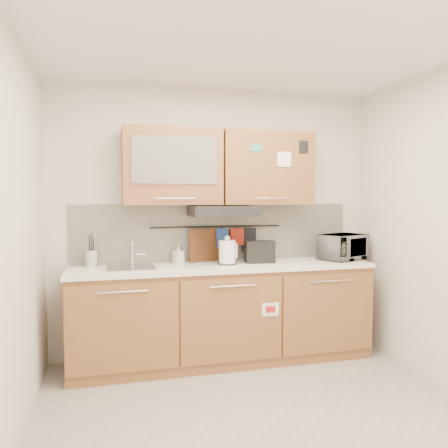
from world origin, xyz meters
TOP-DOWN VIEW (x-y plane):
  - floor at (0.00, 0.00)m, footprint 3.20×3.20m
  - ceiling at (0.00, 0.00)m, footprint 3.20×3.20m
  - wall_back at (0.00, 1.50)m, footprint 3.20×0.00m
  - wall_left at (-1.60, 0.00)m, footprint 0.00×3.00m
  - base_cabinet at (0.00, 1.19)m, footprint 2.80×0.64m
  - countertop at (0.00, 1.19)m, footprint 2.82×0.62m
  - backsplash at (0.00, 1.49)m, footprint 2.80×0.02m
  - upper_cabinets at (-0.00, 1.32)m, footprint 1.82×0.37m
  - range_hood at (0.00, 1.25)m, footprint 0.60×0.46m
  - sink at (-0.85, 1.21)m, footprint 0.42×0.40m
  - utensil_rail at (0.00, 1.45)m, footprint 1.30×0.02m
  - utensil_crock at (-1.19, 1.34)m, footprint 0.16×0.16m
  - kettle at (0.04, 1.20)m, footprint 0.21×0.20m
  - toaster at (0.37, 1.23)m, footprint 0.29×0.20m
  - microwave at (1.25, 1.21)m, footprint 0.55×0.47m
  - soap_bottle at (-0.40, 1.35)m, footprint 0.11×0.11m
  - cutting_board at (-0.11, 1.44)m, footprint 0.36×0.14m
  - oven_mitt at (0.05, 1.44)m, footprint 0.12×0.06m
  - dark_pouch at (0.32, 1.44)m, footprint 0.15×0.07m
  - pot_holder at (0.20, 1.44)m, footprint 0.14×0.03m

SIDE VIEW (x-z plane):
  - floor at x=0.00m, z-range 0.00..0.00m
  - base_cabinet at x=0.00m, z-range -0.03..0.85m
  - countertop at x=0.00m, z-range 0.88..0.92m
  - sink at x=-0.85m, z-range 0.79..1.05m
  - utensil_crock at x=-1.19m, z-range 0.84..1.16m
  - soap_bottle at x=-0.40m, z-range 0.92..1.10m
  - cutting_board at x=-0.11m, z-range 0.79..1.24m
  - toaster at x=0.37m, z-range 0.92..1.13m
  - kettle at x=0.04m, z-range 0.89..1.17m
  - microwave at x=1.25m, z-range 0.92..1.17m
  - dark_pouch at x=0.32m, z-range 1.01..1.24m
  - oven_mitt at x=0.05m, z-range 1.05..1.24m
  - pot_holder at x=0.20m, z-range 1.07..1.24m
  - backsplash at x=0.00m, z-range 0.92..1.48m
  - utensil_rail at x=0.00m, z-range 1.25..1.27m
  - wall_left at x=-1.60m, z-range -0.20..2.80m
  - wall_back at x=0.00m, z-range -0.30..2.90m
  - range_hood at x=0.00m, z-range 1.37..1.47m
  - upper_cabinets at x=0.00m, z-range 1.48..2.18m
  - ceiling at x=0.00m, z-range 2.60..2.60m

